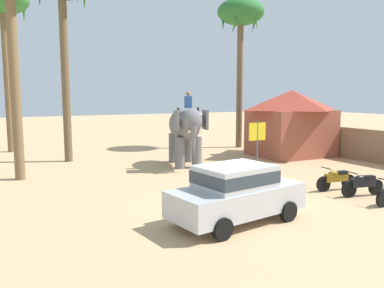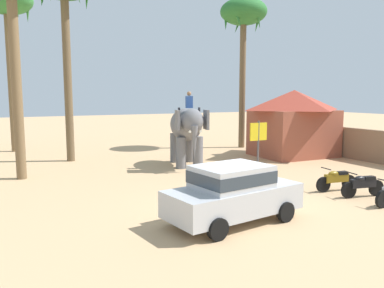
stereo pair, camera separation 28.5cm
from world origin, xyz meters
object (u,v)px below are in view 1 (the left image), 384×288
signboard_yellow (257,135)px  elephant_with_mahout (186,128)px  motorcycle_second_in_row (363,184)px  roadside_hut (291,121)px  palm_tree_near_hut (3,6)px  motorcycle_mid_row (336,179)px  car_sedan_foreground (236,191)px  palm_tree_left_of_road (241,18)px

signboard_yellow → elephant_with_mahout: bearing=145.2°
motorcycle_second_in_row → signboard_yellow: size_ratio=0.75×
motorcycle_second_in_row → roadside_hut: 9.71m
roadside_hut → palm_tree_near_hut: bearing=147.5°
motorcycle_mid_row → roadside_hut: 8.86m
elephant_with_mahout → signboard_yellow: (3.03, -2.11, -0.30)m
palm_tree_near_hut → signboard_yellow: bearing=-47.1°
signboard_yellow → motorcycle_second_in_row: bearing=-90.4°
car_sedan_foreground → palm_tree_left_of_road: (9.35, 13.44, 8.01)m
motorcycle_second_in_row → signboard_yellow: signboard_yellow is taller
palm_tree_near_hut → palm_tree_left_of_road: size_ratio=1.03×
car_sedan_foreground → elephant_with_mahout: (2.77, 8.78, 1.06)m
palm_tree_left_of_road → signboard_yellow: bearing=-117.7°
car_sedan_foreground → roadside_hut: 13.37m
motorcycle_second_in_row → signboard_yellow: bearing=89.6°
palm_tree_near_hut → palm_tree_left_of_road: (14.49, -5.02, -0.27)m
elephant_with_mahout → palm_tree_near_hut: 14.44m
motorcycle_second_in_row → signboard_yellow: 6.54m
elephant_with_mahout → palm_tree_left_of_road: 10.65m
motorcycle_mid_row → roadside_hut: size_ratio=0.35×
elephant_with_mahout → motorcycle_mid_row: bearing=-69.3°
car_sedan_foreground → elephant_with_mahout: elephant_with_mahout is taller
motorcycle_mid_row → palm_tree_near_hut: size_ratio=0.17×
motorcycle_mid_row → palm_tree_near_hut: bearing=122.0°
elephant_with_mahout → palm_tree_near_hut: size_ratio=0.38×
palm_tree_near_hut → motorcycle_second_in_row: bearing=-59.1°
motorcycle_second_in_row → signboard_yellow: (0.04, 6.42, 1.22)m
elephant_with_mahout → palm_tree_near_hut: palm_tree_near_hut is taller
palm_tree_near_hut → car_sedan_foreground: bearing=-74.4°
car_sedan_foreground → motorcycle_mid_row: size_ratio=2.39×
palm_tree_left_of_road → elephant_with_mahout: bearing=-144.6°
elephant_with_mahout → roadside_hut: (7.21, 0.05, 0.13)m
motorcycle_mid_row → palm_tree_left_of_road: bearing=72.7°
palm_tree_near_hut → palm_tree_left_of_road: 15.34m
elephant_with_mahout → motorcycle_second_in_row: elephant_with_mahout is taller
car_sedan_foreground → motorcycle_second_in_row: (5.75, 0.24, -0.46)m
roadside_hut → elephant_with_mahout: bearing=-179.6°
elephant_with_mahout → motorcycle_mid_row: (2.82, -7.46, -1.53)m
signboard_yellow → motorcycle_mid_row: bearing=-92.3°
car_sedan_foreground → roadside_hut: (9.98, 8.82, 1.20)m
palm_tree_left_of_road → signboard_yellow: 10.54m
motorcycle_mid_row → elephant_with_mahout: bearing=110.7°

